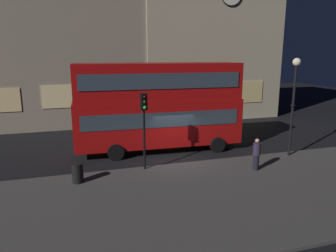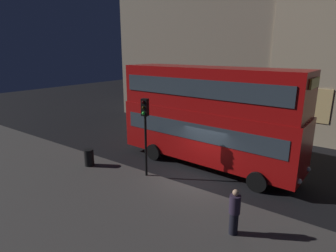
# 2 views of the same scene
# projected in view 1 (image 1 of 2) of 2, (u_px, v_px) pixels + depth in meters

# --- Properties ---
(ground_plane) EXTENTS (80.00, 80.00, 0.00)m
(ground_plane) POSITION_uv_depth(u_px,v_px,m) (177.00, 159.00, 18.79)
(ground_plane) COLOR black
(sidewalk_slab) EXTENTS (44.00, 8.63, 0.12)m
(sidewalk_slab) POSITION_uv_depth(u_px,v_px,m) (216.00, 196.00, 13.85)
(sidewalk_slab) COLOR #423F3D
(sidewalk_slab) RESTS_ON ground
(building_with_clock) EXTENTS (15.53, 9.17, 17.23)m
(building_with_clock) POSITION_uv_depth(u_px,v_px,m) (56.00, 24.00, 27.98)
(building_with_clock) COLOR gray
(building_with_clock) RESTS_ON ground
(building_plain_facade) EXTENTS (12.98, 9.48, 16.64)m
(building_plain_facade) POSITION_uv_depth(u_px,v_px,m) (200.00, 30.00, 31.89)
(building_plain_facade) COLOR tan
(building_plain_facade) RESTS_ON ground
(double_decker_bus) EXTENTS (10.54, 3.22, 5.52)m
(double_decker_bus) POSITION_uv_depth(u_px,v_px,m) (158.00, 103.00, 19.85)
(double_decker_bus) COLOR #9E0C0C
(double_decker_bus) RESTS_ON ground
(traffic_light_near_kerb) EXTENTS (0.36, 0.38, 4.00)m
(traffic_light_near_kerb) POSITION_uv_depth(u_px,v_px,m) (144.00, 115.00, 16.27)
(traffic_light_near_kerb) COLOR black
(traffic_light_near_kerb) RESTS_ON sidewalk_slab
(street_lamp) EXTENTS (0.46, 0.46, 5.72)m
(street_lamp) POSITION_uv_depth(u_px,v_px,m) (294.00, 89.00, 18.26)
(street_lamp) COLOR black
(street_lamp) RESTS_ON sidewalk_slab
(pedestrian) EXTENTS (0.39, 0.39, 1.70)m
(pedestrian) POSITION_uv_depth(u_px,v_px,m) (256.00, 154.00, 16.57)
(pedestrian) COLOR black
(pedestrian) RESTS_ON sidewalk_slab
(litter_bin) EXTENTS (0.53, 0.53, 0.94)m
(litter_bin) POSITION_uv_depth(u_px,v_px,m) (78.00, 173.00, 15.03)
(litter_bin) COLOR black
(litter_bin) RESTS_ON sidewalk_slab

